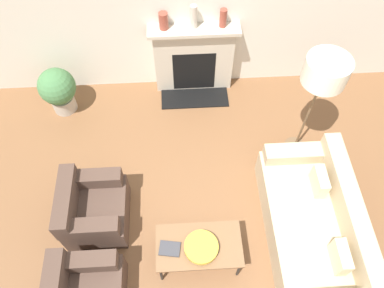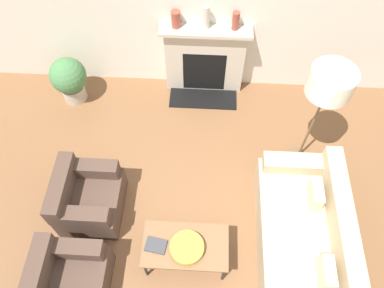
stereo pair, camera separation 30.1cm
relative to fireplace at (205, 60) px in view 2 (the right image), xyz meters
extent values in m
plane|color=brown|center=(0.14, -2.81, -0.56)|extent=(18.00, 18.00, 0.00)
cube|color=silver|center=(0.14, 0.14, 0.89)|extent=(18.00, 0.06, 2.90)
cube|color=beige|center=(0.00, 0.01, -0.01)|extent=(1.15, 0.20, 1.09)
cube|color=black|center=(0.00, -0.07, -0.16)|extent=(0.63, 0.04, 0.71)
cube|color=black|center=(0.00, -0.27, -0.55)|extent=(1.04, 0.40, 0.02)
cube|color=beige|center=(0.00, -0.02, 0.56)|extent=(1.27, 0.28, 0.05)
cube|color=tan|center=(1.21, -2.56, -0.34)|extent=(0.93, 1.97, 0.44)
cube|color=tan|center=(1.59, -2.56, 0.05)|extent=(0.20, 1.97, 0.35)
cube|color=tan|center=(1.21, -1.68, -0.03)|extent=(0.86, 0.22, 0.18)
cube|color=beige|center=(1.35, -2.12, 0.02)|extent=(0.12, 0.32, 0.28)
cube|color=beige|center=(1.35, -3.00, 0.02)|extent=(0.12, 0.32, 0.28)
cube|color=#4C382D|center=(-1.31, -3.19, -0.36)|extent=(0.72, 0.80, 0.40)
cube|color=#4C382D|center=(-1.59, -3.19, 0.01)|extent=(0.18, 0.80, 0.32)
cube|color=#4C382D|center=(-1.31, -2.87, -0.06)|extent=(0.65, 0.18, 0.20)
cube|color=#4C382D|center=(-1.31, -2.19, -0.36)|extent=(0.72, 0.80, 0.40)
cube|color=#4C382D|center=(-1.59, -2.19, 0.01)|extent=(0.18, 0.80, 0.32)
cube|color=#4C382D|center=(-1.31, -2.50, -0.06)|extent=(0.65, 0.18, 0.20)
cube|color=#4C382D|center=(-1.31, -1.88, -0.06)|extent=(0.65, 0.18, 0.20)
cube|color=brown|center=(-0.11, -2.75, -0.13)|extent=(0.95, 0.53, 0.03)
cylinder|color=black|center=(-0.55, -2.97, -0.35)|extent=(0.03, 0.03, 0.41)
cylinder|color=black|center=(0.33, -2.97, -0.35)|extent=(0.03, 0.03, 0.41)
cylinder|color=black|center=(-0.55, -2.52, -0.35)|extent=(0.03, 0.03, 0.41)
cylinder|color=black|center=(0.33, -2.52, -0.35)|extent=(0.03, 0.03, 0.41)
cylinder|color=gold|center=(-0.09, -2.79, -0.11)|extent=(0.13, 0.13, 0.02)
cylinder|color=gold|center=(-0.09, -2.79, -0.07)|extent=(0.37, 0.37, 0.06)
cube|color=#38383D|center=(-0.43, -2.77, -0.11)|extent=(0.25, 0.20, 0.02)
cylinder|color=brown|center=(1.37, -1.25, -0.54)|extent=(0.30, 0.30, 0.03)
cylinder|color=brown|center=(1.37, -1.25, 0.17)|extent=(0.03, 0.03, 1.39)
cylinder|color=silver|center=(1.37, -1.25, 0.97)|extent=(0.50, 0.50, 0.30)
cylinder|color=brown|center=(-0.40, 0.01, 0.71)|extent=(0.12, 0.12, 0.24)
cylinder|color=beige|center=(-0.01, 0.01, 0.75)|extent=(0.09, 0.09, 0.34)
cylinder|color=brown|center=(0.39, 0.01, 0.72)|extent=(0.10, 0.10, 0.26)
cylinder|color=#B2A899|center=(-1.98, -0.34, -0.44)|extent=(0.34, 0.34, 0.25)
sphere|color=#477A47|center=(-1.98, -0.34, -0.07)|extent=(0.53, 0.53, 0.53)
camera|label=1|loc=(-0.26, -4.07, 3.93)|focal=35.00mm
camera|label=2|loc=(0.04, -4.07, 3.93)|focal=35.00mm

